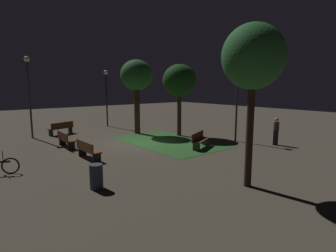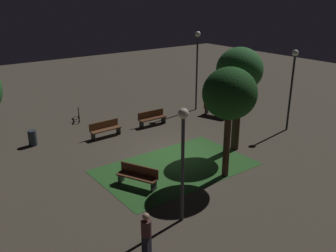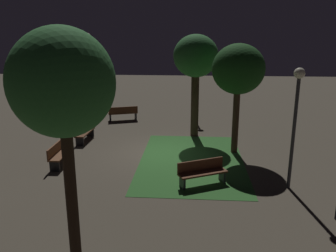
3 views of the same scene
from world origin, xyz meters
The scene contains 12 objects.
ground_plane centered at (0.00, 0.00, 0.00)m, with size 60.00×60.00×0.00m, color #4C4438.
grass_lawn centered at (0.82, 1.41, 0.01)m, with size 7.11×4.37×0.01m, color #2D6028.
bench_lawn_edge centered at (-1.60, -4.06, 0.48)m, with size 1.81×0.53×0.88m.
bench_back_row centered at (1.60, -4.06, 0.48)m, with size 1.81×0.52×0.88m.
bench_front_left centered at (-5.97, -2.92, 0.48)m, with size 1.05×1.86×0.88m.
bench_by_lamp centered at (3.15, 1.79, 0.48)m, with size 1.22×1.83×0.88m.
tree_near_wall centered at (-2.95, 1.53, 4.05)m, with size 2.27×2.27×5.25m.
tree_tall_center centered at (-0.43, 3.35, 3.73)m, with size 2.27×2.27×4.87m.
tree_back_right centered at (8.29, -1.07, 4.30)m, with size 2.03×2.03×5.42m.
lamp_post_path_center centered at (-7.53, 1.39, 3.18)m, with size 0.36×0.36×4.70m.
lamp_post_near_wall centered at (3.23, 4.84, 2.89)m, with size 0.36×0.36×4.20m.
lamp_post_plaza_west centered at (-5.83, -4.85, 3.52)m, with size 0.36×0.36×5.30m.
Camera 3 is at (14.58, 1.41, 5.25)m, focal length 36.52 mm.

